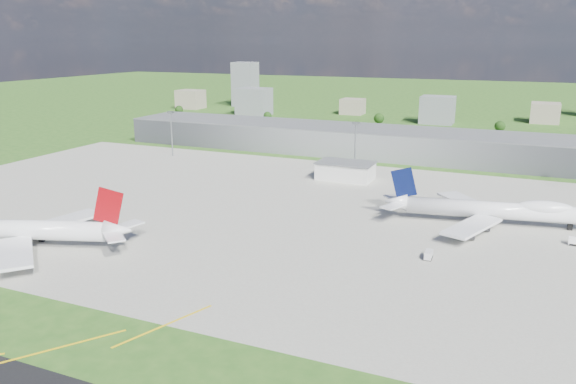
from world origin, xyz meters
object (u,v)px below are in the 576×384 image
at_px(airliner_red_twin, 22,230).
at_px(van_white_near, 429,255).
at_px(tug_yellow, 110,217).
at_px(airliner_blue_quad, 495,210).

xyz_separation_m(airliner_red_twin, van_white_near, (123.23, 41.42, -4.28)).
distance_m(airliner_red_twin, tug_yellow, 34.75).
height_order(airliner_blue_quad, van_white_near, airliner_blue_quad).
xyz_separation_m(airliner_red_twin, airliner_blue_quad, (139.46, 84.52, 0.01)).
bearing_deg(tug_yellow, van_white_near, -10.45).
bearing_deg(van_white_near, airliner_red_twin, 107.24).
xyz_separation_m(tug_yellow, van_white_near, (116.71, 7.59, 0.26)).
distance_m(airliner_red_twin, van_white_near, 130.07).
height_order(airliner_red_twin, van_white_near, airliner_red_twin).
relative_size(airliner_red_twin, tug_yellow, 16.76).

